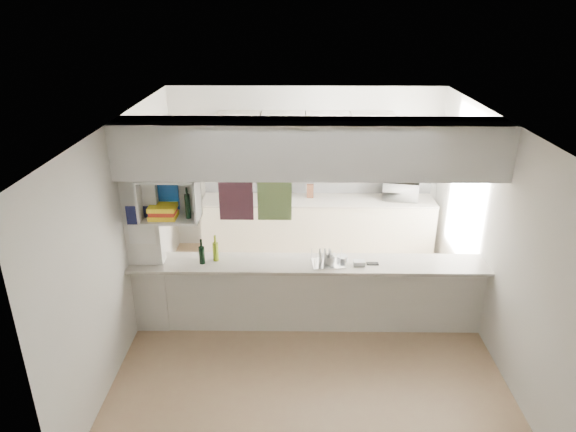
{
  "coord_description": "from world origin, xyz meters",
  "views": [
    {
      "loc": [
        -0.17,
        -5.35,
        3.76
      ],
      "look_at": [
        -0.25,
        0.5,
        1.3
      ],
      "focal_mm": 32.0,
      "sensor_mm": 36.0,
      "label": 1
    }
  ],
  "objects_px": {
    "microwave": "(400,190)",
    "wine_bottles": "(209,253)",
    "dish_rack": "(328,258)",
    "bowl": "(400,179)"
  },
  "relations": [
    {
      "from": "microwave",
      "to": "wine_bottles",
      "type": "bearing_deg",
      "value": 49.59
    },
    {
      "from": "dish_rack",
      "to": "bowl",
      "type": "bearing_deg",
      "value": 55.22
    },
    {
      "from": "microwave",
      "to": "bowl",
      "type": "xyz_separation_m",
      "value": [
        -0.02,
        -0.02,
        0.18
      ]
    },
    {
      "from": "bowl",
      "to": "wine_bottles",
      "type": "height_order",
      "value": "bowl"
    },
    {
      "from": "microwave",
      "to": "dish_rack",
      "type": "relative_size",
      "value": 1.35
    },
    {
      "from": "bowl",
      "to": "wine_bottles",
      "type": "distance_m",
      "value": 3.37
    },
    {
      "from": "bowl",
      "to": "dish_rack",
      "type": "bearing_deg",
      "value": -119.74
    },
    {
      "from": "bowl",
      "to": "wine_bottles",
      "type": "relative_size",
      "value": 0.84
    },
    {
      "from": "dish_rack",
      "to": "wine_bottles",
      "type": "bearing_deg",
      "value": 173.39
    },
    {
      "from": "microwave",
      "to": "wine_bottles",
      "type": "distance_m",
      "value": 3.39
    }
  ]
}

